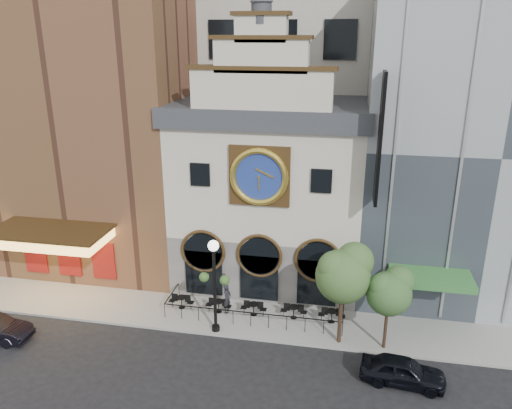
{
  "coord_description": "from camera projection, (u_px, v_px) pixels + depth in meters",
  "views": [
    {
      "loc": [
        5.07,
        -23.6,
        16.52
      ],
      "look_at": [
        -0.6,
        6.0,
        6.04
      ],
      "focal_mm": 35.0,
      "sensor_mm": 36.0,
      "label": 1
    }
  ],
  "objects": [
    {
      "name": "bistro_3",
      "position": [
        294.0,
        311.0,
        29.98
      ],
      "size": [
        1.58,
        0.68,
        0.9
      ],
      "color": "black",
      "rests_on": "sidewalk"
    },
    {
      "name": "bistro_2",
      "position": [
        254.0,
        308.0,
        30.29
      ],
      "size": [
        1.58,
        0.68,
        0.9
      ],
      "color": "black",
      "rests_on": "sidewalk"
    },
    {
      "name": "bistro_0",
      "position": [
        181.0,
        301.0,
        31.07
      ],
      "size": [
        1.58,
        0.68,
        0.9
      ],
      "color": "black",
      "rests_on": "sidewalk"
    },
    {
      "name": "ground",
      "position": [
        247.0,
        340.0,
        28.22
      ],
      "size": [
        120.0,
        120.0,
        0.0
      ],
      "primitive_type": "plane",
      "color": "black",
      "rests_on": "ground"
    },
    {
      "name": "tree_right",
      "position": [
        344.0,
        272.0,
        26.44
      ],
      "size": [
        3.05,
        2.94,
        5.87
      ],
      "color": "#382619",
      "rests_on": "sidewalk"
    },
    {
      "name": "lamppost",
      "position": [
        214.0,
        276.0,
        27.73
      ],
      "size": [
        1.8,
        0.71,
        5.65
      ],
      "rotation": [
        0.0,
        0.0,
        -0.11
      ],
      "color": "black",
      "rests_on": "sidewalk"
    },
    {
      "name": "bistro_1",
      "position": [
        218.0,
        305.0,
        30.61
      ],
      "size": [
        1.58,
        0.68,
        0.9
      ],
      "color": "black",
      "rests_on": "sidewalk"
    },
    {
      "name": "car_right",
      "position": [
        403.0,
        371.0,
        24.55
      ],
      "size": [
        4.28,
        2.08,
        1.41
      ],
      "primitive_type": "imported",
      "rotation": [
        0.0,
        0.0,
        1.47
      ],
      "color": "black",
      "rests_on": "ground"
    },
    {
      "name": "retail_building",
      "position": [
        477.0,
        137.0,
        31.84
      ],
      "size": [
        14.0,
        14.4,
        20.0
      ],
      "color": "gray",
      "rests_on": "ground"
    },
    {
      "name": "sidewalk",
      "position": [
        255.0,
        315.0,
        30.51
      ],
      "size": [
        44.0,
        5.0,
        0.15
      ],
      "primitive_type": "cube",
      "color": "gray",
      "rests_on": "ground"
    },
    {
      "name": "tree_left",
      "position": [
        390.0,
        290.0,
        26.2
      ],
      "size": [
        2.49,
        2.4,
        4.79
      ],
      "color": "#382619",
      "rests_on": "sidewalk"
    },
    {
      "name": "theater_building",
      "position": [
        96.0,
        89.0,
        35.63
      ],
      "size": [
        14.0,
        15.6,
        25.0
      ],
      "color": "brown",
      "rests_on": "ground"
    },
    {
      "name": "pedestrian",
      "position": [
        227.0,
        298.0,
        30.47
      ],
      "size": [
        0.57,
        0.75,
        1.86
      ],
      "primitive_type": "imported",
      "rotation": [
        0.0,
        0.0,
        1.38
      ],
      "color": "black",
      "rests_on": "sidewalk"
    },
    {
      "name": "clock_building",
      "position": [
        270.0,
        187.0,
        33.28
      ],
      "size": [
        12.6,
        8.78,
        18.65
      ],
      "color": "#605E5B",
      "rests_on": "ground"
    },
    {
      "name": "cafe_railing",
      "position": [
        255.0,
        308.0,
        30.34
      ],
      "size": [
        10.6,
        2.6,
        0.9
      ],
      "primitive_type": null,
      "color": "black",
      "rests_on": "sidewalk"
    },
    {
      "name": "bistro_4",
      "position": [
        332.0,
        315.0,
        29.55
      ],
      "size": [
        1.58,
        0.68,
        0.9
      ],
      "color": "black",
      "rests_on": "sidewalk"
    }
  ]
}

